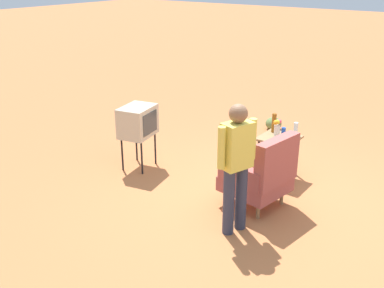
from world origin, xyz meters
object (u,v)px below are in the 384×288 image
Objects in this scene: tv_on_stand at (138,122)px; flower_vase at (277,127)px; bottle_short_clear at (296,129)px; armchair at (262,174)px; soda_can_blue at (284,131)px; bottle_tall_amber at (274,123)px; person_standing at (236,161)px; side_table at (279,143)px.

flower_vase is at bearing 117.06° from tv_on_stand.
bottle_short_clear is at bearing 137.16° from flower_vase.
soda_can_blue is (-1.13, -0.23, 0.22)m from armchair.
armchair is at bearing 19.86° from bottle_tall_amber.
armchair is 1.10m from flower_vase.
bottle_tall_amber is (-1.17, -0.42, 0.31)m from armchair.
person_standing is 1.94m from bottle_tall_amber.
tv_on_stand is 2.28m from soda_can_blue.
flower_vase is at bearing 40.28° from bottle_tall_amber.
person_standing is 5.47× the size of bottle_tall_amber.
side_table is at bearing -171.57° from person_standing.
soda_can_blue is 0.15m from flower_vase.
armchair is 1.03× the size of tv_on_stand.
soda_can_blue is at bearing -52.32° from bottle_short_clear.
side_table is 2.20× the size of bottle_tall_amber.
bottle_short_clear reaches higher than side_table.
side_table is 3.30× the size of bottle_short_clear.
person_standing is at bearing 0.96° from armchair.
person_standing is 13.44× the size of soda_can_blue.
armchair is 8.69× the size of soda_can_blue.
side_table is 0.25m from flower_vase.
bottle_short_clear is 0.75× the size of flower_vase.
side_table is 0.34m from bottle_tall_amber.
bottle_tall_amber is at bearing -139.72° from flower_vase.
soda_can_blue reaches higher than side_table.
side_table is 0.34m from bottle_short_clear.
person_standing is at bearing 71.68° from tv_on_stand.
bottle_short_clear is (-0.23, 0.16, 0.20)m from side_table.
soda_can_blue is (-1.10, 2.00, -0.06)m from tv_on_stand.
side_table is 2.49× the size of flower_vase.
tv_on_stand is (-0.03, -2.23, 0.28)m from armchair.
bottle_tall_amber reaches higher than bottle_short_clear.
soda_can_blue is at bearing 77.77° from bottle_tall_amber.
person_standing is (0.74, 2.24, 0.16)m from tv_on_stand.
person_standing is at bearing 10.00° from flower_vase.
side_table is 0.20m from soda_can_blue.
tv_on_stand reaches higher than side_table.
bottle_tall_amber is at bearing -102.23° from soda_can_blue.
side_table is 5.40× the size of soda_can_blue.
armchair is at bearing 16.12° from flower_vase.
side_table is 1.79m from person_standing.
flower_vase is (-1.02, -0.29, 0.31)m from armchair.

